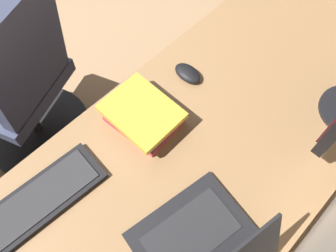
{
  "coord_description": "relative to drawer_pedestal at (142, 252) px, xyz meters",
  "views": [
    {
      "loc": [
        0.56,
        2.18,
        1.72
      ],
      "look_at": [
        0.26,
        1.89,
        0.95
      ],
      "focal_mm": 37.02,
      "sensor_mm": 36.0,
      "label": 1
    }
  ],
  "objects": [
    {
      "name": "desk",
      "position": [
        -0.22,
        -0.03,
        0.32
      ],
      "size": [
        2.36,
        0.74,
        0.73
      ],
      "color": "#936D47",
      "rests_on": "ground"
    },
    {
      "name": "floor_plane",
      "position": [
        -0.48,
        -1.96,
        -0.35
      ],
      "size": [
        5.59,
        5.59,
        0.0
      ],
      "primitive_type": "plane",
      "color": "#9E7A56"
    },
    {
      "name": "laptop_leftmost",
      "position": [
        -0.1,
        0.18,
        0.43
      ],
      "size": [
        0.36,
        0.33,
        0.21
      ],
      "color": "black",
      "rests_on": "desk"
    },
    {
      "name": "drawer_pedestal",
      "position": [
        0.0,
        0.0,
        0.0
      ],
      "size": [
        0.4,
        0.51,
        0.69
      ],
      "color": "#936D47",
      "rests_on": "ground"
    },
    {
      "name": "keyboard_main",
      "position": [
        0.15,
        -0.25,
        0.39
      ],
      "size": [
        0.43,
        0.17,
        0.02
      ],
      "color": "black",
      "rests_on": "desk"
    },
    {
      "name": "book_stack_near",
      "position": [
        -0.27,
        -0.23,
        0.42
      ],
      "size": [
        0.19,
        0.23,
        0.07
      ],
      "color": "#B2383D",
      "rests_on": "desk"
    },
    {
      "name": "mouse_spare",
      "position": [
        -0.5,
        -0.25,
        0.4
      ],
      "size": [
        0.06,
        0.1,
        0.03
      ],
      "primitive_type": "ellipsoid",
      "color": "black",
      "rests_on": "desk"
    },
    {
      "name": "office_chair",
      "position": [
        -0.09,
        -0.85,
        0.11
      ],
      "size": [
        0.56,
        0.61,
        0.97
      ],
      "color": "#383D56",
      "rests_on": "ground"
    }
  ]
}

